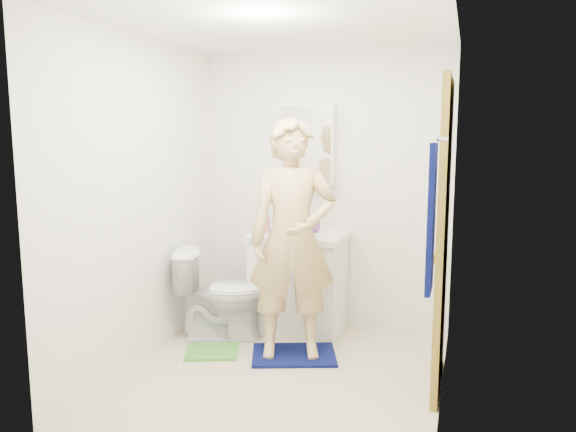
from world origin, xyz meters
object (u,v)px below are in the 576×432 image
object	(u,v)px
vanity_cabinet	(299,284)
soap_dispenser	(265,221)
man	(293,239)
toothbrush_cup	(313,227)
towel	(431,219)
medicine_cabinet	(307,144)
toilet	(222,293)

from	to	relation	value
vanity_cabinet	soap_dispenser	world-z (taller)	soap_dispenser
man	toothbrush_cup	bearing A→B (deg)	72.50
towel	man	bearing A→B (deg)	140.01
vanity_cabinet	towel	world-z (taller)	towel
toothbrush_cup	man	world-z (taller)	man
medicine_cabinet	vanity_cabinet	bearing A→B (deg)	-90.00
vanity_cabinet	soap_dispenser	xyz separation A→B (m)	(-0.30, -0.03, 0.55)
medicine_cabinet	man	size ratio (longest dim) A/B	0.39
soap_dispenser	towel	bearing A→B (deg)	-44.43
toilet	toothbrush_cup	bearing A→B (deg)	-73.67
toilet	soap_dispenser	world-z (taller)	soap_dispenser
medicine_cabinet	soap_dispenser	bearing A→B (deg)	-139.18
toilet	toothbrush_cup	xyz separation A→B (m)	(0.66, 0.46, 0.52)
vanity_cabinet	toothbrush_cup	xyz separation A→B (m)	(0.11, 0.07, 0.50)
vanity_cabinet	soap_dispenser	bearing A→B (deg)	-173.51
towel	soap_dispenser	size ratio (longest dim) A/B	4.19
man	vanity_cabinet	bearing A→B (deg)	82.79
medicine_cabinet	soap_dispenser	distance (m)	0.77
soap_dispenser	man	world-z (taller)	man
toilet	soap_dispenser	distance (m)	0.72
vanity_cabinet	man	world-z (taller)	man
toothbrush_cup	soap_dispenser	bearing A→B (deg)	-165.85
toothbrush_cup	medicine_cabinet	bearing A→B (deg)	124.80
soap_dispenser	toothbrush_cup	xyz separation A→B (m)	(0.41, 0.10, -0.05)
vanity_cabinet	medicine_cabinet	distance (m)	1.22
toothbrush_cup	man	size ratio (longest dim) A/B	0.07
medicine_cabinet	towel	size ratio (longest dim) A/B	0.87
toothbrush_cup	man	xyz separation A→B (m)	(0.02, -0.67, 0.02)
towel	vanity_cabinet	bearing A→B (deg)	128.47
medicine_cabinet	toilet	size ratio (longest dim) A/B	0.92
toilet	man	size ratio (longest dim) A/B	0.42
toothbrush_cup	vanity_cabinet	bearing A→B (deg)	-147.60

